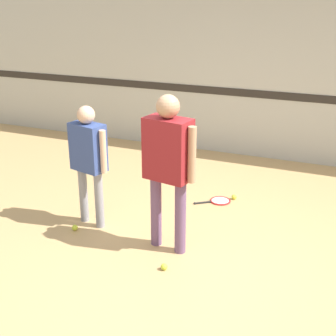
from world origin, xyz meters
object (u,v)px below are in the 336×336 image
Objects in this scene: person_instructor at (168,157)px; tennis_ball_near_instructor at (164,267)px; person_student_left at (88,153)px; tennis_ball_stray_left at (75,228)px; tennis_ball_by_spare_racket at (234,197)px; racket_spare_on_floor at (219,201)px.

person_instructor reaches higher than tennis_ball_near_instructor.
person_student_left reaches higher than tennis_ball_stray_left.
tennis_ball_stray_left is (-1.43, -1.51, 0.00)m from tennis_ball_by_spare_racket.
person_student_left is at bearing 66.69° from tennis_ball_stray_left.
tennis_ball_stray_left is (-1.27, -1.36, 0.02)m from racket_spare_on_floor.
tennis_ball_near_instructor is at bearing -62.11° from person_instructor.
person_student_left is 1.84m from racket_spare_on_floor.
tennis_ball_near_instructor is (0.13, -0.40, -0.97)m from person_instructor.
tennis_ball_by_spare_racket is at bearing 58.18° from person_student_left.
person_student_left is (-1.02, 0.16, -0.15)m from person_instructor.
person_student_left is 21.05× the size of tennis_ball_by_spare_racket.
tennis_ball_by_spare_racket is (0.32, 1.45, -0.97)m from person_instructor.
tennis_ball_by_spare_racket is 2.08m from tennis_ball_stray_left.
tennis_ball_near_instructor is at bearing 52.22° from racket_spare_on_floor.
person_student_left is 2.92× the size of racket_spare_on_floor.
person_instructor is 1.17× the size of person_student_left.
racket_spare_on_floor is (1.17, 1.14, -0.85)m from person_student_left.
person_instructor is at bearing 3.02° from tennis_ball_stray_left.
tennis_ball_near_instructor reaches higher than racket_spare_on_floor.
tennis_ball_by_spare_racket reaches higher than racket_spare_on_floor.
tennis_ball_near_instructor is 1.29m from tennis_ball_stray_left.
tennis_ball_stray_left is at bearing -166.72° from person_instructor.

